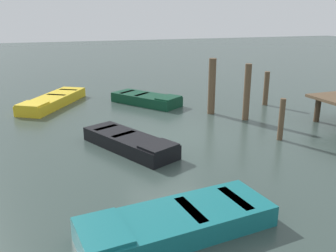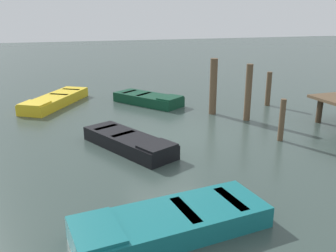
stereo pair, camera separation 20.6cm
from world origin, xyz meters
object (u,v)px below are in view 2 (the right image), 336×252
rowboat_teal (170,222)px  rowboat_dark_green (148,99)px  mooring_piling_far_left (282,120)px  mooring_piling_near_right (268,89)px  rowboat_yellow (55,100)px  rowboat_black (129,142)px  mooring_piling_near_left (248,93)px  mooring_piling_center (213,87)px

rowboat_teal → rowboat_dark_green: 9.59m
rowboat_teal → mooring_piling_far_left: bearing=-149.1°
rowboat_teal → mooring_piling_near_right: 10.19m
rowboat_yellow → rowboat_black: bearing=49.1°
rowboat_black → mooring_piling_far_left: 4.64m
rowboat_yellow → mooring_piling_near_left: bearing=87.7°
rowboat_black → rowboat_dark_green: 5.38m
rowboat_dark_green → mooring_piling_near_left: bearing=3.4°
rowboat_black → rowboat_dark_green: bearing=133.5°
mooring_piling_near_right → rowboat_teal: bearing=-40.5°
rowboat_teal → rowboat_dark_green: size_ratio=1.17×
mooring_piling_near_left → mooring_piling_near_right: mooring_piling_near_left is taller
rowboat_black → mooring_piling_far_left: size_ratio=2.54×
mooring_piling_near_left → mooring_piling_far_left: bearing=-1.8°
rowboat_teal → mooring_piling_far_left: 5.99m
rowboat_dark_green → mooring_piling_far_left: 6.33m
mooring_piling_near_right → rowboat_yellow: bearing=-106.8°
mooring_piling_far_left → mooring_piling_center: (-3.44, -0.78, 0.41)m
mooring_piling_near_right → mooring_piling_near_left: bearing=-47.7°
rowboat_yellow → mooring_piling_far_left: (6.58, 6.60, 0.44)m
rowboat_yellow → mooring_piling_near_left: size_ratio=1.92×
mooring_piling_near_left → mooring_piling_center: 1.44m
mooring_piling_center → rowboat_dark_green: bearing=-138.0°
rowboat_black → mooring_piling_center: size_ratio=1.56×
mooring_piling_near_left → rowboat_yellow: bearing=-122.8°
rowboat_dark_green → mooring_piling_far_left: mooring_piling_far_left is taller
mooring_piling_far_left → mooring_piling_near_right: size_ratio=0.92×
rowboat_black → mooring_piling_near_left: size_ratio=1.62×
rowboat_teal → rowboat_dark_green: same height
rowboat_black → mooring_piling_near_right: (-3.40, 6.54, 0.49)m
rowboat_yellow → mooring_piling_near_right: 8.96m
rowboat_dark_green → mooring_piling_near_right: 5.05m
mooring_piling_center → mooring_piling_near_left: bearing=36.4°
rowboat_dark_green → rowboat_black: bearing=-56.4°
rowboat_black → mooring_piling_center: (-2.84, 3.80, 0.85)m
mooring_piling_near_left → mooring_piling_center: size_ratio=0.96×
rowboat_dark_green → mooring_piling_near_left: size_ratio=1.53×
mooring_piling_near_right → mooring_piling_center: bearing=-78.5°
rowboat_dark_green → mooring_piling_center: size_ratio=1.46×
rowboat_dark_green → mooring_piling_near_right: size_ratio=2.20×
rowboat_dark_green → mooring_piling_far_left: (5.67, 2.79, 0.43)m
mooring_piling_far_left → mooring_piling_near_right: mooring_piling_near_right is taller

